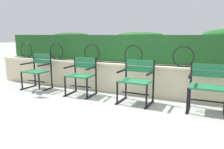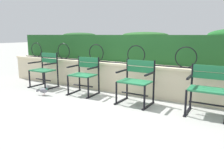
% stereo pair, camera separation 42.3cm
% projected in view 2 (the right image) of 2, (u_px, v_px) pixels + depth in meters
% --- Properties ---
extents(ground_plane, '(60.00, 60.00, 0.00)m').
position_uv_depth(ground_plane, '(110.00, 102.00, 4.28)').
color(ground_plane, '#9E9E99').
extents(stone_wall, '(7.37, 0.41, 0.68)m').
position_uv_depth(stone_wall, '(129.00, 78.00, 4.93)').
color(stone_wall, beige).
rests_on(stone_wall, ground).
extents(iron_arch_fence, '(6.83, 0.02, 0.42)m').
position_uv_depth(iron_arch_fence, '(117.00, 55.00, 4.91)').
color(iron_arch_fence, black).
rests_on(iron_arch_fence, stone_wall).
extents(hedge_row, '(7.23, 0.70, 0.77)m').
position_uv_depth(hedge_row, '(141.00, 47.00, 5.21)').
color(hedge_row, '#1E5123').
rests_on(hedge_row, stone_wall).
extents(park_chair_leftmost, '(0.60, 0.53, 0.88)m').
position_uv_depth(park_chair_leftmost, '(45.00, 69.00, 5.47)').
color(park_chair_leftmost, '#237547').
rests_on(park_chair_leftmost, ground).
extents(park_chair_centre_left, '(0.60, 0.55, 0.83)m').
position_uv_depth(park_chair_centre_left, '(85.00, 74.00, 4.83)').
color(park_chair_centre_left, '#237547').
rests_on(park_chair_centre_left, ground).
extents(park_chair_centre_right, '(0.64, 0.54, 0.84)m').
position_uv_depth(park_chair_centre_right, '(136.00, 80.00, 4.16)').
color(park_chair_centre_right, '#237547').
rests_on(park_chair_centre_right, ground).
extents(park_chair_rightmost, '(0.63, 0.52, 0.82)m').
position_uv_depth(park_chair_rightmost, '(208.00, 88.00, 3.56)').
color(park_chair_rightmost, '#237547').
rests_on(park_chair_rightmost, ground).
extents(pigeon_near_chairs, '(0.27, 0.18, 0.22)m').
position_uv_depth(pigeon_near_chairs, '(43.00, 90.00, 4.76)').
color(pigeon_near_chairs, gray).
rests_on(pigeon_near_chairs, ground).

